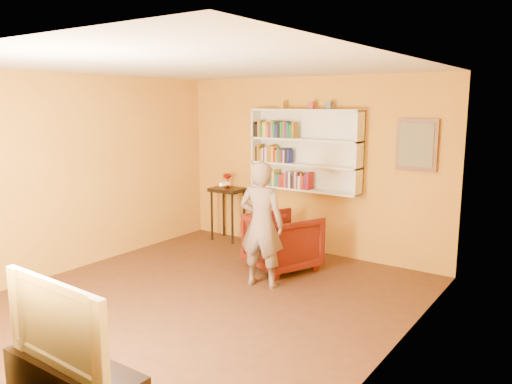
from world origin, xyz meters
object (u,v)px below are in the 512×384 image
(person, at_px, (262,224))
(console_table, at_px, (228,197))
(bookshelf, at_px, (307,150))
(television, at_px, (70,320))
(ruby_lustre, at_px, (227,177))
(armchair, at_px, (283,242))

(person, bearing_deg, console_table, -53.28)
(bookshelf, height_order, person, bookshelf)
(television, bearing_deg, ruby_lustre, 116.79)
(ruby_lustre, relative_size, television, 0.22)
(ruby_lustre, height_order, person, person)
(ruby_lustre, bearing_deg, bookshelf, 6.45)
(bookshelf, relative_size, ruby_lustre, 7.24)
(television, bearing_deg, console_table, 116.79)
(person, bearing_deg, ruby_lustre, -53.28)
(bookshelf, height_order, console_table, bookshelf)
(bookshelf, bearing_deg, ruby_lustre, -173.55)
(bookshelf, relative_size, person, 1.12)
(bookshelf, distance_m, ruby_lustre, 1.51)
(ruby_lustre, height_order, armchair, ruby_lustre)
(console_table, relative_size, ruby_lustre, 3.61)
(bookshelf, distance_m, person, 1.83)
(console_table, relative_size, person, 0.56)
(console_table, distance_m, armchair, 1.78)
(bookshelf, xyz_separation_m, armchair, (0.16, -0.92, -1.20))
(person, xyz_separation_m, television, (0.41, -3.04, -0.03))
(ruby_lustre, bearing_deg, console_table, 110.56)
(bookshelf, relative_size, console_table, 2.01)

